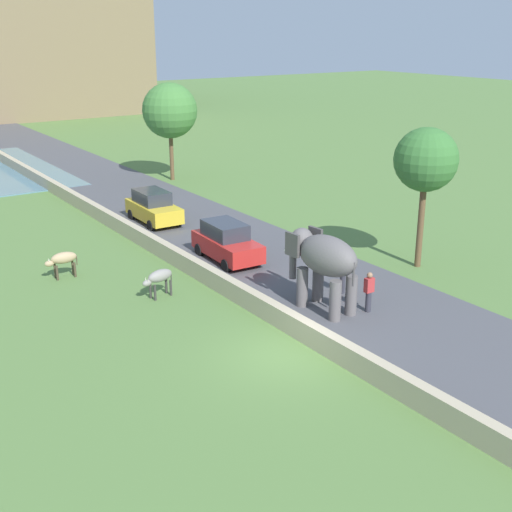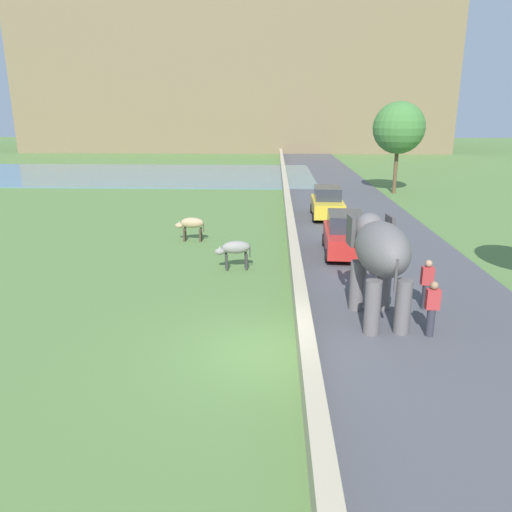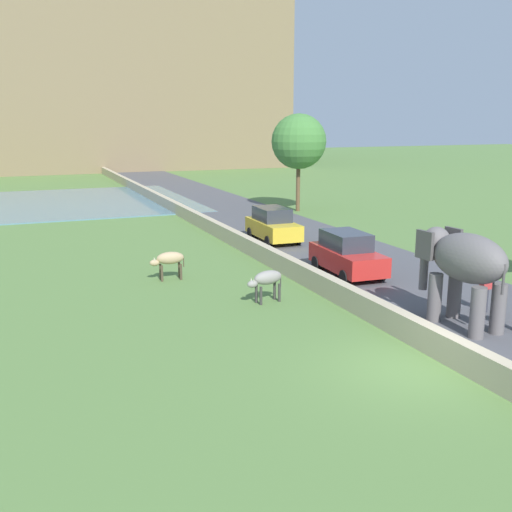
{
  "view_description": "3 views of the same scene",
  "coord_description": "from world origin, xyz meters",
  "px_view_note": "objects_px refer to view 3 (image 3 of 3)",
  "views": [
    {
      "loc": [
        -11.97,
        -15.89,
        10.24
      ],
      "look_at": [
        1.77,
        4.28,
        1.9
      ],
      "focal_mm": 47.12,
      "sensor_mm": 36.0,
      "label": 1
    },
    {
      "loc": [
        0.38,
        -11.4,
        5.94
      ],
      "look_at": [
        -0.21,
        4.0,
        1.39
      ],
      "focal_mm": 34.37,
      "sensor_mm": 36.0,
      "label": 2
    },
    {
      "loc": [
        -9.23,
        -12.06,
        6.34
      ],
      "look_at": [
        -1.96,
        5.83,
        1.96
      ],
      "focal_mm": 42.58,
      "sensor_mm": 36.0,
      "label": 3
    }
  ],
  "objects_px": {
    "cow_tan": "(169,260)",
    "cow_grey": "(267,279)",
    "person_beside_elephant": "(486,288)",
    "car_yellow": "(273,225)",
    "car_red": "(347,254)",
    "elephant": "(463,263)"
  },
  "relations": [
    {
      "from": "cow_tan",
      "to": "cow_grey",
      "type": "bearing_deg",
      "value": -60.62
    },
    {
      "from": "person_beside_elephant",
      "to": "car_yellow",
      "type": "bearing_deg",
      "value": 96.86
    },
    {
      "from": "car_red",
      "to": "cow_grey",
      "type": "distance_m",
      "value": 5.1
    },
    {
      "from": "cow_grey",
      "to": "cow_tan",
      "type": "bearing_deg",
      "value": 119.38
    },
    {
      "from": "elephant",
      "to": "cow_grey",
      "type": "distance_m",
      "value": 6.58
    },
    {
      "from": "elephant",
      "to": "car_red",
      "type": "distance_m",
      "value": 6.97
    },
    {
      "from": "car_yellow",
      "to": "cow_grey",
      "type": "height_order",
      "value": "car_yellow"
    },
    {
      "from": "cow_grey",
      "to": "cow_tan",
      "type": "relative_size",
      "value": 1.02
    },
    {
      "from": "car_red",
      "to": "cow_grey",
      "type": "xyz_separation_m",
      "value": [
        -4.57,
        -2.27,
        -0.06
      ]
    },
    {
      "from": "person_beside_elephant",
      "to": "cow_tan",
      "type": "relative_size",
      "value": 1.17
    },
    {
      "from": "elephant",
      "to": "cow_tan",
      "type": "bearing_deg",
      "value": 128.04
    },
    {
      "from": "person_beside_elephant",
      "to": "car_red",
      "type": "bearing_deg",
      "value": 105.04
    },
    {
      "from": "elephant",
      "to": "car_red",
      "type": "bearing_deg",
      "value": 89.82
    },
    {
      "from": "car_yellow",
      "to": "cow_tan",
      "type": "bearing_deg",
      "value": -141.45
    },
    {
      "from": "car_yellow",
      "to": "person_beside_elephant",
      "type": "bearing_deg",
      "value": -83.14
    },
    {
      "from": "person_beside_elephant",
      "to": "cow_grey",
      "type": "bearing_deg",
      "value": 148.04
    },
    {
      "from": "cow_grey",
      "to": "car_yellow",
      "type": "bearing_deg",
      "value": 65.15
    },
    {
      "from": "elephant",
      "to": "car_red",
      "type": "xyz_separation_m",
      "value": [
        0.02,
        6.87,
        -1.14
      ]
    },
    {
      "from": "car_red",
      "to": "cow_tan",
      "type": "bearing_deg",
      "value": 163.8
    },
    {
      "from": "person_beside_elephant",
      "to": "car_yellow",
      "type": "height_order",
      "value": "car_yellow"
    },
    {
      "from": "person_beside_elephant",
      "to": "cow_tan",
      "type": "height_order",
      "value": "person_beside_elephant"
    },
    {
      "from": "elephant",
      "to": "cow_grey",
      "type": "height_order",
      "value": "elephant"
    }
  ]
}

